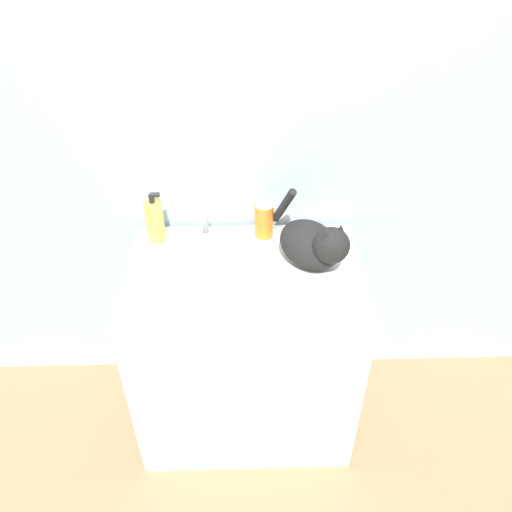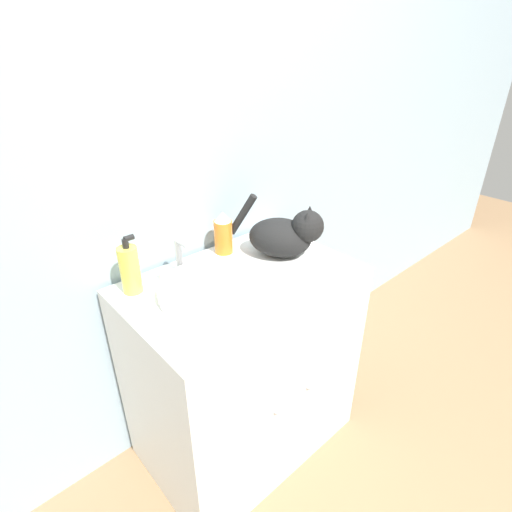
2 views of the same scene
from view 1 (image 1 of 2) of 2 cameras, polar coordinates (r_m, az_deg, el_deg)
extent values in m
plane|color=#997551|center=(2.16, -0.98, -23.15)|extent=(8.00, 8.00, 0.00)
cube|color=#9EB7C6|center=(1.74, -1.68, 16.25)|extent=(6.00, 0.05, 2.50)
cube|color=white|center=(1.98, -1.20, -10.69)|extent=(0.81, 0.53, 0.82)
sphere|color=silver|center=(1.78, -3.86, -16.31)|extent=(0.02, 0.02, 0.02)
sphere|color=silver|center=(1.78, 1.58, -16.23)|extent=(0.02, 0.02, 0.02)
cylinder|color=white|center=(1.68, -6.07, -1.27)|extent=(0.34, 0.34, 0.04)
cylinder|color=silver|center=(1.80, -5.82, 3.58)|extent=(0.02, 0.02, 0.13)
cylinder|color=silver|center=(1.74, -6.02, 4.68)|extent=(0.02, 0.07, 0.02)
cylinder|color=white|center=(1.84, -7.79, 2.31)|extent=(0.03, 0.03, 0.03)
cylinder|color=white|center=(1.82, -3.66, 2.39)|extent=(0.03, 0.03, 0.03)
ellipsoid|color=black|center=(1.70, 6.15, 1.34)|extent=(0.28, 0.30, 0.14)
sphere|color=black|center=(1.60, 8.61, 1.21)|extent=(0.17, 0.17, 0.12)
cone|color=black|center=(1.56, 7.88, 2.20)|extent=(0.05, 0.05, 0.04)
cone|color=black|center=(1.60, 9.64, 2.99)|extent=(0.05, 0.05, 0.04)
cylinder|color=black|center=(1.74, 3.20, 5.75)|extent=(0.09, 0.11, 0.17)
cylinder|color=#EADB4C|center=(1.82, -11.48, 3.89)|extent=(0.06, 0.06, 0.16)
cylinder|color=black|center=(1.77, -11.86, 6.43)|extent=(0.02, 0.02, 0.03)
cylinder|color=black|center=(1.76, -11.47, 6.86)|extent=(0.03, 0.02, 0.02)
cylinder|color=orange|center=(1.82, 0.92, 4.09)|extent=(0.07, 0.07, 0.13)
cone|color=white|center=(1.77, 0.94, 6.32)|extent=(0.06, 0.06, 0.04)
camera|label=2|loc=(0.92, -56.19, -2.64)|focal=28.00mm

